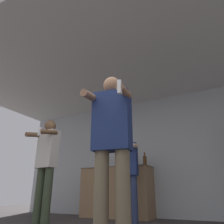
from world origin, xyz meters
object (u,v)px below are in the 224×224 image
at_px(bottle_red_label, 97,164).
at_px(person_spectator_back, 128,166).
at_px(bottle_clear_vodka, 145,161).
at_px(person_man_side, 46,162).
at_px(bottle_tall_gin, 128,163).
at_px(person_woman_foreground, 112,143).

xyz_separation_m(bottle_red_label, person_spectator_back, (1.06, -0.69, -0.17)).
bearing_deg(bottle_clear_vodka, person_man_side, -130.14).
bearing_deg(person_spectator_back, person_man_side, -145.17).
bearing_deg(bottle_tall_gin, bottle_red_label, -180.00).
bearing_deg(person_woman_foreground, person_man_side, 152.55).
bearing_deg(bottle_red_label, bottle_tall_gin, 0.00).
bearing_deg(person_woman_foreground, person_spectator_back, 108.05).
relative_size(bottle_clear_vodka, bottle_tall_gin, 1.14).
bearing_deg(bottle_tall_gin, person_spectator_back, -67.59).
bearing_deg(person_woman_foreground, bottle_red_label, 123.87).
distance_m(bottle_clear_vodka, person_woman_foreground, 2.48).
xyz_separation_m(bottle_tall_gin, person_man_side, (-0.90, -1.51, -0.10)).
height_order(bottle_red_label, person_spectator_back, person_spectator_back).
height_order(bottle_clear_vodka, bottle_red_label, same).
height_order(bottle_tall_gin, person_man_side, person_man_side).
distance_m(person_woman_foreground, person_man_side, 1.98).
distance_m(bottle_clear_vodka, bottle_tall_gin, 0.37).
relative_size(bottle_red_label, person_spectator_back, 0.19).
xyz_separation_m(person_man_side, person_spectator_back, (1.19, 0.83, -0.05)).
bearing_deg(bottle_tall_gin, person_man_side, -120.87).
relative_size(bottle_tall_gin, bottle_red_label, 0.87).
relative_size(bottle_red_label, person_woman_foreground, 0.17).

